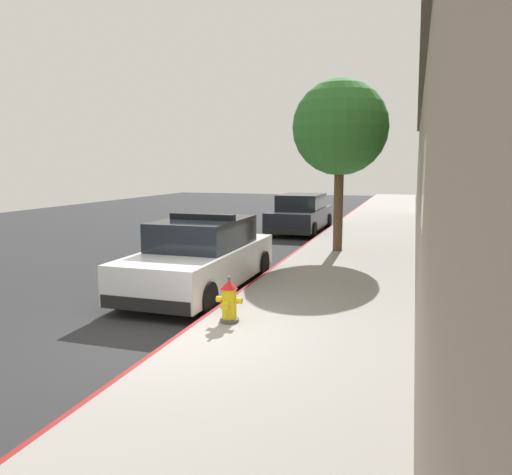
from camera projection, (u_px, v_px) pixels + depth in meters
name	position (u px, v px, depth m)	size (l,w,h in m)	color
ground_plane	(199.00, 242.00, 18.34)	(30.95, 60.00, 0.20)	#2B2B2D
sidewalk_pavement	(362.00, 245.00, 16.49)	(3.39, 60.00, 0.16)	gray
curb_painted_edge	(311.00, 243.00, 17.02)	(0.08, 60.00, 0.16)	maroon
police_cruiser	(202.00, 257.00, 10.75)	(1.94, 4.84, 1.68)	white
parked_car_silver_ahead	(301.00, 214.00, 20.35)	(1.94, 4.84, 1.56)	black
fire_hydrant	(229.00, 301.00, 8.06)	(0.44, 0.40, 0.76)	#4C4C51
street_tree	(340.00, 128.00, 14.46)	(2.82, 2.82, 5.09)	brown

